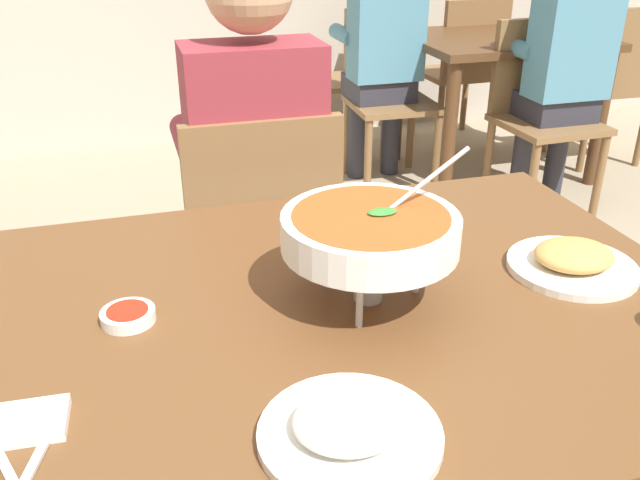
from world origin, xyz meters
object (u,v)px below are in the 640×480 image
diner_main (254,161)px  dining_table_far (500,62)px  dining_table_main (343,352)px  chair_bg_corner (362,68)px  chair_bg_middle (387,86)px  curry_bowl (370,232)px  rice_plate (350,427)px  chair_bg_window (464,64)px  patron_bg_middle (383,43)px  chair_diner_main (259,242)px  sauce_dish (128,315)px  appetizer_plate (573,261)px  chair_bg_right (613,77)px  chair_bg_left (539,104)px  patron_bg_left (565,57)px

diner_main → dining_table_far: (1.65, 1.53, -0.12)m
dining_table_main → chair_bg_corner: size_ratio=1.44×
dining_table_main → dining_table_far: same height
chair_bg_middle → chair_bg_corner: (0.02, 0.47, 0.00)m
curry_bowl → rice_plate: 0.37m
curry_bowl → dining_table_far: (1.61, 2.33, -0.27)m
chair_bg_window → patron_bg_middle: bearing=-148.4°
chair_diner_main → sauce_dish: bearing=-116.6°
chair_bg_corner → rice_plate: bearing=-109.9°
appetizer_plate → chair_bg_window: bearing=66.0°
rice_plate → chair_bg_middle: (1.14, 2.75, -0.27)m
chair_diner_main → rice_plate: size_ratio=3.75×
chair_diner_main → curry_bowl: curry_bowl is taller
diner_main → chair_bg_middle: diner_main is taller
curry_bowl → chair_bg_right: (2.30, 2.26, -0.38)m
appetizer_plate → dining_table_far: (1.21, 2.34, -0.16)m
diner_main → chair_bg_right: bearing=31.8°
dining_table_main → appetizer_plate: (0.45, -0.01, 0.12)m
curry_bowl → patron_bg_middle: bearing=68.2°
diner_main → dining_table_far: diner_main is taller
rice_plate → sauce_dish: size_ratio=2.67×
chair_bg_corner → chair_bg_window: bearing=-6.9°
sauce_dish → chair_bg_corner: (1.43, 2.85, -0.26)m
curry_bowl → rice_plate: size_ratio=1.39×
chair_bg_left → patron_bg_middle: size_ratio=0.69×
curry_bowl → rice_plate: curry_bowl is taller
appetizer_plate → patron_bg_left: (1.23, 1.81, -0.03)m
appetizer_plate → chair_bg_left: bearing=58.0°
diner_main → rice_plate: (-0.10, -1.12, 0.03)m
chair_diner_main → sauce_dish: size_ratio=10.00×
chair_bg_middle → chair_bg_window: same height
patron_bg_left → chair_bg_corner: bearing=119.0°
patron_bg_middle → chair_bg_window: bearing=31.6°
rice_plate → patron_bg_middle: 2.91m
chair_bg_corner → patron_bg_middle: bearing=-98.2°
curry_bowl → patron_bg_middle: (0.95, 2.38, -0.14)m
chair_bg_window → dining_table_far: bearing=-96.1°
chair_diner_main → chair_bg_window: size_ratio=1.00×
chair_diner_main → curry_bowl: bearing=-86.8°
chair_bg_left → patron_bg_left: size_ratio=0.69×
dining_table_main → chair_bg_right: 3.26m
diner_main → chair_bg_middle: 1.95m
chair_bg_corner → chair_bg_left: bearing=-61.4°
dining_table_far → chair_bg_window: bearing=83.9°
appetizer_plate → chair_bg_left: chair_bg_left is taller
dining_table_far → chair_bg_corner: 0.82m
dining_table_main → diner_main: bearing=90.0°
appetizer_plate → chair_bg_middle: (0.60, 2.44, -0.27)m
dining_table_far → patron_bg_middle: 0.67m
chair_bg_right → chair_bg_window: 0.85m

